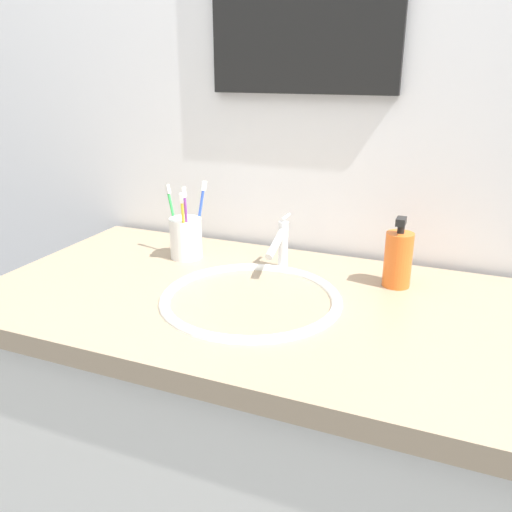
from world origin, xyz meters
TOP-DOWN VIEW (x-y plane):
  - tiled_wall_back at (0.00, 0.37)m, footprint 2.39×0.04m
  - vanity_counter at (0.00, 0.00)m, footprint 1.19×0.66m
  - sink_basin at (0.01, -0.02)m, footprint 0.39×0.39m
  - faucet at (0.01, 0.17)m, footprint 0.02×0.14m
  - toothbrush_cup at (-0.25, 0.16)m, footprint 0.08×0.08m
  - toothbrush_blue at (-0.22, 0.20)m, footprint 0.04×0.04m
  - toothbrush_purple at (-0.23, 0.13)m, footprint 0.02×0.04m
  - toothbrush_yellow at (-0.23, 0.13)m, footprint 0.02×0.04m
  - toothbrush_green at (-0.29, 0.18)m, footprint 0.06×0.03m
  - soap_dispenser at (0.29, 0.18)m, footprint 0.06×0.06m

SIDE VIEW (x-z plane):
  - vanity_counter at x=0.00m, z-range 0.00..0.89m
  - sink_basin at x=0.01m, z-range 0.79..0.91m
  - toothbrush_cup at x=-0.25m, z-range 0.89..0.99m
  - soap_dispenser at x=0.29m, z-range 0.87..1.04m
  - faucet at x=0.01m, z-range 0.89..1.02m
  - toothbrush_yellow at x=-0.23m, z-range 0.90..1.08m
  - toothbrush_green at x=-0.29m, z-range 0.90..1.08m
  - toothbrush_blue at x=-0.22m, z-range 0.90..1.10m
  - toothbrush_purple at x=-0.23m, z-range 0.91..1.10m
  - tiled_wall_back at x=0.00m, z-range 0.00..2.40m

